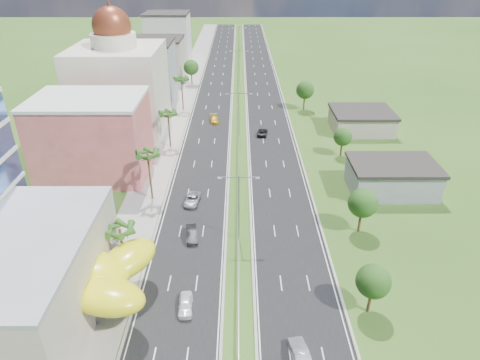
{
  "coord_description": "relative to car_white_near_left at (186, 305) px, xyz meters",
  "views": [
    {
      "loc": [
        0.09,
        -43.75,
        39.6
      ],
      "look_at": [
        0.19,
        16.15,
        7.0
      ],
      "focal_mm": 32.0,
      "sensor_mm": 36.0,
      "label": 1
    }
  ],
  "objects": [
    {
      "name": "shed_near",
      "position": [
        34.59,
        29.67,
        1.74
      ],
      "size": [
        15.0,
        10.0,
        5.0
      ],
      "primitive_type": "cube",
      "color": "gray",
      "rests_on": "ground"
    },
    {
      "name": "leafy_tree_lfar",
      "position": [
        -8.91,
        99.67,
        4.82
      ],
      "size": [
        4.9,
        4.9,
        8.05
      ],
      "color": "#47301C",
      "rests_on": "ground"
    },
    {
      "name": "shed_far",
      "position": [
        36.59,
        59.67,
        1.44
      ],
      "size": [
        14.0,
        12.0,
        4.4
      ],
      "primitive_type": "cube",
      "color": "#ADA18F",
      "rests_on": "ground"
    },
    {
      "name": "lime_canopy",
      "position": [
        -13.41,
        0.66,
        4.23
      ],
      "size": [
        18.0,
        15.0,
        7.4
      ],
      "color": "yellow",
      "rests_on": "ground"
    },
    {
      "name": "palm_tree_d",
      "position": [
        -8.91,
        49.67,
        6.78
      ],
      "size": [
        3.6,
        3.6,
        8.6
      ],
      "color": "#47301C",
      "rests_on": "ground"
    },
    {
      "name": "streetlight_median_b",
      "position": [
        6.59,
        14.67,
        5.98
      ],
      "size": [
        6.04,
        0.25,
        11.0
      ],
      "color": "gray",
      "rests_on": "ground"
    },
    {
      "name": "leafy_tree_rd",
      "position": [
        24.59,
        74.67,
        4.82
      ],
      "size": [
        4.9,
        4.9,
        8.05
      ],
      "color": "#47301C",
      "rests_on": "ground"
    },
    {
      "name": "palm_tree_c",
      "position": [
        -8.91,
        26.67,
        7.74
      ],
      "size": [
        3.6,
        3.6,
        9.6
      ],
      "color": "#47301C",
      "rests_on": "ground"
    },
    {
      "name": "car_dark_far_right",
      "position": [
        12.23,
        56.4,
        -0.05
      ],
      "size": [
        2.91,
        5.09,
        1.34
      ],
      "primitive_type": "imported",
      "rotation": [
        0.0,
        0.0,
        2.99
      ],
      "color": "black",
      "rests_on": "road_right"
    },
    {
      "name": "streetlight_median_c",
      "position": [
        6.59,
        54.67,
        5.98
      ],
      "size": [
        6.04,
        0.25,
        11.0
      ],
      "color": "gray",
      "rests_on": "ground"
    },
    {
      "name": "midrise_white",
      "position": [
        -20.41,
        129.67,
        8.24
      ],
      "size": [
        16.0,
        15.0,
        18.0
      ],
      "primitive_type": "cube",
      "color": "silver",
      "rests_on": "ground"
    },
    {
      "name": "palm_tree_b",
      "position": [
        -8.91,
        6.67,
        6.3
      ],
      "size": [
        3.6,
        3.6,
        8.1
      ],
      "color": "#47301C",
      "rests_on": "ground"
    },
    {
      "name": "midrise_beige",
      "position": [
        -20.41,
        106.67,
        5.74
      ],
      "size": [
        16.0,
        15.0,
        13.0
      ],
      "primitive_type": "cube",
      "color": "#ADA18F",
      "rests_on": "ground"
    },
    {
      "name": "domed_building",
      "position": [
        -21.41,
        59.67,
        10.59
      ],
      "size": [
        20.0,
        20.0,
        28.7
      ],
      "color": "beige",
      "rests_on": "ground"
    },
    {
      "name": "car_silver_right",
      "position": [
        13.26,
        -7.44,
        0.09
      ],
      "size": [
        2.4,
        5.11,
        1.62
      ],
      "primitive_type": "imported",
      "rotation": [
        0.0,
        0.0,
        3.29
      ],
      "color": "#9FA2A7",
      "rests_on": "road_right"
    },
    {
      "name": "car_white_near_left",
      "position": [
        0.0,
        0.0,
        0.0
      ],
      "size": [
        1.96,
        4.35,
        1.45
      ],
      "primitive_type": "imported",
      "rotation": [
        0.0,
        0.0,
        0.06
      ],
      "color": "white",
      "rests_on": "road_left"
    },
    {
      "name": "road_right",
      "position": [
        14.09,
        94.67,
        -0.74
      ],
      "size": [
        11.0,
        260.0,
        0.04
      ],
      "primitive_type": "cube",
      "color": "black",
      "rests_on": "ground"
    },
    {
      "name": "streetlight_median_e",
      "position": [
        6.59,
        144.67,
        5.98
      ],
      "size": [
        6.04,
        0.25,
        11.0
      ],
      "color": "gray",
      "rests_on": "ground"
    },
    {
      "name": "sidewalk_left",
      "position": [
        -10.41,
        94.67,
        -0.7
      ],
      "size": [
        7.0,
        260.0,
        0.12
      ],
      "primitive_type": "cube",
      "color": "gray",
      "rests_on": "ground"
    },
    {
      "name": "car_silver_mid_left",
      "position": [
        -1.6,
        25.19,
        -0.02
      ],
      "size": [
        2.94,
        5.34,
        1.42
      ],
      "primitive_type": "imported",
      "rotation": [
        0.0,
        0.0,
        -0.12
      ],
      "color": "#979A9E",
      "rests_on": "road_left"
    },
    {
      "name": "leafy_tree_rb",
      "position": [
        25.59,
        16.67,
        4.41
      ],
      "size": [
        4.55,
        4.55,
        7.47
      ],
      "color": "#47301C",
      "rests_on": "ground"
    },
    {
      "name": "pink_shophouse",
      "position": [
        -21.41,
        36.67,
        6.74
      ],
      "size": [
        20.0,
        15.0,
        15.0
      ],
      "primitive_type": "cube",
      "color": "#B7534B",
      "rests_on": "ground"
    },
    {
      "name": "streetlight_median_d",
      "position": [
        6.59,
        99.67,
        5.98
      ],
      "size": [
        6.04,
        0.25,
        11.0
      ],
      "color": "gray",
      "rests_on": "ground"
    },
    {
      "name": "leafy_tree_ra",
      "position": [
        22.59,
        -0.33,
        4.01
      ],
      "size": [
        4.2,
        4.2,
        6.9
      ],
      "color": "#47301C",
      "rests_on": "ground"
    },
    {
      "name": "leafy_tree_rc",
      "position": [
        28.59,
        44.67,
        3.61
      ],
      "size": [
        3.85,
        3.85,
        6.33
      ],
      "color": "#47301C",
      "rests_on": "ground"
    },
    {
      "name": "palm_tree_e",
      "position": [
        -8.91,
        74.67,
        7.54
      ],
      "size": [
        3.6,
        3.6,
        9.4
      ],
      "color": "#47301C",
      "rests_on": "ground"
    },
    {
      "name": "car_yellow_far_left",
      "position": [
        0.24,
        65.18,
        -0.0
      ],
      "size": [
        2.75,
        5.23,
        1.45
      ],
      "primitive_type": "imported",
      "rotation": [
        0.0,
        0.0,
        0.15
      ],
      "color": "gold",
      "rests_on": "road_left"
    },
    {
      "name": "ground",
      "position": [
        6.59,
        4.67,
        -0.76
      ],
      "size": [
        500.0,
        500.0,
        0.0
      ],
      "primitive_type": "plane",
      "color": "#2D5119",
      "rests_on": "ground"
    },
    {
      "name": "car_dark_left",
      "position": [
        -0.7,
        14.78,
        0.05
      ],
      "size": [
        2.32,
        4.9,
        1.55
      ],
      "primitive_type": "imported",
      "rotation": [
        0.0,
        0.0,
        0.15
      ],
      "color": "black",
      "rests_on": "road_left"
    },
    {
      "name": "road_left",
      "position": [
        -0.91,
        94.67,
        -0.74
      ],
      "size": [
        11.0,
        260.0,
        0.04
      ],
      "primitive_type": "cube",
      "color": "black",
      "rests_on": "ground"
    },
    {
      "name": "midrise_grey",
      "position": [
        -20.41,
        84.67,
        7.24
      ],
      "size": [
        16.0,
        15.0,
        16.0
      ],
      "primitive_type": "cube",
      "color": "gray",
      "rests_on": "ground"
    },
    {
      "name": "median_guardrail",
      "position": [
        6.59,
        76.66,
        -0.14
      ],
      "size": [
        0.1,
        216.06,
        0.76
      ],
      "color": "gray",
      "rests_on": "ground"
    }
  ]
}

